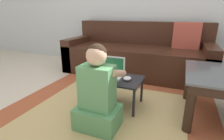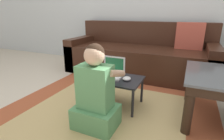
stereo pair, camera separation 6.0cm
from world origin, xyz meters
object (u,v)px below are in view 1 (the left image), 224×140
Objects in this scene: couch at (137,55)px; person_seated at (98,95)px; laptop at (112,73)px; computer_mouse at (127,78)px; laptop_desk at (114,81)px.

person_seated is at bearing -87.33° from couch.
laptop is 0.18m from computer_mouse.
computer_mouse is at bearing -80.42° from couch.
person_seated reaches higher than laptop_desk.
laptop_desk is 0.08m from laptop.
laptop is 0.33× the size of person_seated.
couch is at bearing 90.68° from laptop.
computer_mouse is at bearing -3.29° from laptop_desk.
laptop_desk is at bearing -87.42° from couch.
couch is 1.06m from laptop.
computer_mouse is (0.19, -1.10, 0.04)m from couch.
laptop is at bearing 166.80° from computer_mouse.
computer_mouse is 0.13× the size of person_seated.
person_seated reaches higher than computer_mouse.
couch reaches higher than person_seated.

